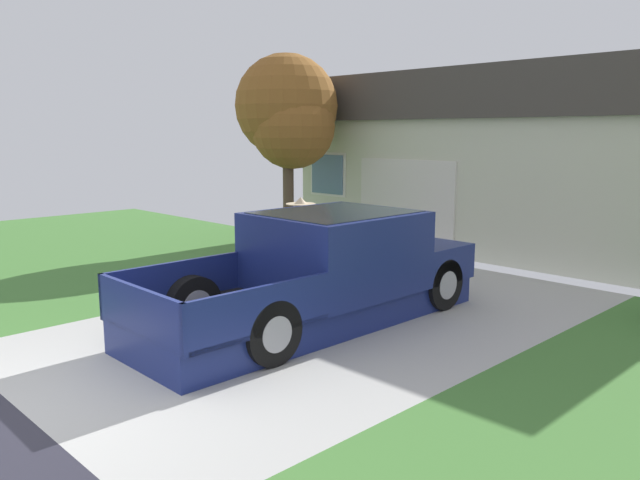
# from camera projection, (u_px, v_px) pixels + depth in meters

# --- Properties ---
(pickup_truck) EXTENTS (2.10, 5.42, 1.58)m
(pickup_truck) POSITION_uv_depth(u_px,v_px,m) (331.00, 271.00, 9.16)
(pickup_truck) COLOR navy
(pickup_truck) RESTS_ON ground
(person_with_hat) EXTENTS (0.50, 0.50, 1.66)m
(person_with_hat) POSITION_uv_depth(u_px,v_px,m) (301.00, 240.00, 10.55)
(person_with_hat) COLOR brown
(person_with_hat) RESTS_ON ground
(handbag) EXTENTS (0.35, 0.20, 0.44)m
(handbag) POSITION_uv_depth(u_px,v_px,m) (280.00, 288.00, 10.56)
(handbag) COLOR beige
(handbag) RESTS_ON ground
(house_with_garage) EXTENTS (9.97, 6.98, 4.09)m
(house_with_garage) POSITION_uv_depth(u_px,v_px,m) (530.00, 158.00, 15.71)
(house_with_garage) COLOR beige
(house_with_garage) RESTS_ON ground
(neighbor_tree) EXTENTS (2.56, 2.47, 4.59)m
(neighbor_tree) POSITION_uv_depth(u_px,v_px,m) (289.00, 113.00, 14.92)
(neighbor_tree) COLOR brown
(neighbor_tree) RESTS_ON ground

